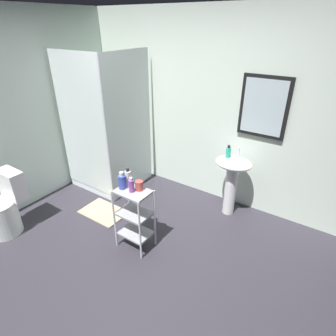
{
  "coord_description": "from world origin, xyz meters",
  "views": [
    {
      "loc": [
        1.65,
        -1.48,
        2.3
      ],
      "look_at": [
        0.15,
        0.75,
        0.88
      ],
      "focal_mm": 29.65,
      "sensor_mm": 36.0,
      "label": 1
    }
  ],
  "objects_px": {
    "hand_soap_bottle": "(228,152)",
    "shampoo_bottle_blue": "(122,181)",
    "pedestal_sink": "(232,175)",
    "rinse_cup": "(139,186)",
    "storage_cart": "(134,214)",
    "conditioner_bottle_purple": "(131,186)",
    "toilet": "(5,209)",
    "lotion_bottle_white": "(128,178)",
    "shower_stall": "(110,158)",
    "bath_mat": "(104,212)"
  },
  "relations": [
    {
      "from": "hand_soap_bottle",
      "to": "shampoo_bottle_blue",
      "type": "distance_m",
      "value": 1.36
    },
    {
      "from": "pedestal_sink",
      "to": "shampoo_bottle_blue",
      "type": "relative_size",
      "value": 4.23
    },
    {
      "from": "rinse_cup",
      "to": "storage_cart",
      "type": "bearing_deg",
      "value": -127.18
    },
    {
      "from": "conditioner_bottle_purple",
      "to": "toilet",
      "type": "bearing_deg",
      "value": -155.94
    },
    {
      "from": "lotion_bottle_white",
      "to": "shampoo_bottle_blue",
      "type": "bearing_deg",
      "value": -101.4
    },
    {
      "from": "hand_soap_bottle",
      "to": "rinse_cup",
      "type": "xyz_separation_m",
      "value": [
        -0.51,
        -1.11,
        -0.09
      ]
    },
    {
      "from": "pedestal_sink",
      "to": "hand_soap_bottle",
      "type": "height_order",
      "value": "hand_soap_bottle"
    },
    {
      "from": "pedestal_sink",
      "to": "rinse_cup",
      "type": "xyz_separation_m",
      "value": [
        -0.58,
        -1.13,
        0.21
      ]
    },
    {
      "from": "toilet",
      "to": "shower_stall",
      "type": "bearing_deg",
      "value": 79.53
    },
    {
      "from": "toilet",
      "to": "bath_mat",
      "type": "xyz_separation_m",
      "value": [
        0.7,
        0.89,
        -0.31
      ]
    },
    {
      "from": "shower_stall",
      "to": "rinse_cup",
      "type": "height_order",
      "value": "shower_stall"
    },
    {
      "from": "conditioner_bottle_purple",
      "to": "rinse_cup",
      "type": "bearing_deg",
      "value": 58.22
    },
    {
      "from": "pedestal_sink",
      "to": "conditioner_bottle_purple",
      "type": "height_order",
      "value": "conditioner_bottle_purple"
    },
    {
      "from": "pedestal_sink",
      "to": "toilet",
      "type": "relative_size",
      "value": 1.07
    },
    {
      "from": "hand_soap_bottle",
      "to": "bath_mat",
      "type": "bearing_deg",
      "value": -144.23
    },
    {
      "from": "toilet",
      "to": "conditioner_bottle_purple",
      "type": "xyz_separation_m",
      "value": [
        1.46,
        0.65,
        0.5
      ]
    },
    {
      "from": "conditioner_bottle_purple",
      "to": "rinse_cup",
      "type": "distance_m",
      "value": 0.09
    },
    {
      "from": "pedestal_sink",
      "to": "hand_soap_bottle",
      "type": "bearing_deg",
      "value": -167.39
    },
    {
      "from": "pedestal_sink",
      "to": "lotion_bottle_white",
      "type": "xyz_separation_m",
      "value": [
        -0.74,
        -1.12,
        0.25
      ]
    },
    {
      "from": "hand_soap_bottle",
      "to": "bath_mat",
      "type": "height_order",
      "value": "hand_soap_bottle"
    },
    {
      "from": "rinse_cup",
      "to": "shower_stall",
      "type": "bearing_deg",
      "value": 147.47
    },
    {
      "from": "pedestal_sink",
      "to": "shower_stall",
      "type": "bearing_deg",
      "value": -169.26
    },
    {
      "from": "lotion_bottle_white",
      "to": "shower_stall",
      "type": "bearing_deg",
      "value": 144.03
    },
    {
      "from": "conditioner_bottle_purple",
      "to": "shampoo_bottle_blue",
      "type": "relative_size",
      "value": 0.87
    },
    {
      "from": "shampoo_bottle_blue",
      "to": "shower_stall",
      "type": "bearing_deg",
      "value": 141.0
    },
    {
      "from": "toilet",
      "to": "lotion_bottle_white",
      "type": "bearing_deg",
      "value": 28.25
    },
    {
      "from": "toilet",
      "to": "shampoo_bottle_blue",
      "type": "relative_size",
      "value": 3.97
    },
    {
      "from": "pedestal_sink",
      "to": "hand_soap_bottle",
      "type": "distance_m",
      "value": 0.31
    },
    {
      "from": "pedestal_sink",
      "to": "conditioner_bottle_purple",
      "type": "xyz_separation_m",
      "value": [
        -0.63,
        -1.2,
        0.23
      ]
    },
    {
      "from": "conditioner_bottle_purple",
      "to": "rinse_cup",
      "type": "relative_size",
      "value": 1.61
    },
    {
      "from": "pedestal_sink",
      "to": "lotion_bottle_white",
      "type": "height_order",
      "value": "lotion_bottle_white"
    },
    {
      "from": "shower_stall",
      "to": "shampoo_bottle_blue",
      "type": "bearing_deg",
      "value": -39.0
    },
    {
      "from": "conditioner_bottle_purple",
      "to": "lotion_bottle_white",
      "type": "bearing_deg",
      "value": 145.64
    },
    {
      "from": "storage_cart",
      "to": "rinse_cup",
      "type": "relative_size",
      "value": 7.16
    },
    {
      "from": "shower_stall",
      "to": "rinse_cup",
      "type": "xyz_separation_m",
      "value": [
        1.23,
        -0.78,
        0.33
      ]
    },
    {
      "from": "shampoo_bottle_blue",
      "to": "rinse_cup",
      "type": "bearing_deg",
      "value": 23.82
    },
    {
      "from": "shower_stall",
      "to": "toilet",
      "type": "xyz_separation_m",
      "value": [
        -0.28,
        -1.51,
        -0.15
      ]
    },
    {
      "from": "storage_cart",
      "to": "conditioner_bottle_purple",
      "type": "distance_m",
      "value": 0.38
    },
    {
      "from": "shower_stall",
      "to": "rinse_cup",
      "type": "distance_m",
      "value": 1.49
    },
    {
      "from": "hand_soap_bottle",
      "to": "rinse_cup",
      "type": "bearing_deg",
      "value": -114.5
    },
    {
      "from": "rinse_cup",
      "to": "bath_mat",
      "type": "bearing_deg",
      "value": 168.45
    },
    {
      "from": "storage_cart",
      "to": "conditioner_bottle_purple",
      "type": "height_order",
      "value": "conditioner_bottle_purple"
    },
    {
      "from": "toilet",
      "to": "shampoo_bottle_blue",
      "type": "bearing_deg",
      "value": 25.9
    },
    {
      "from": "hand_soap_bottle",
      "to": "lotion_bottle_white",
      "type": "distance_m",
      "value": 1.29
    },
    {
      "from": "toilet",
      "to": "rinse_cup",
      "type": "distance_m",
      "value": 1.74
    },
    {
      "from": "storage_cart",
      "to": "shampoo_bottle_blue",
      "type": "xyz_separation_m",
      "value": [
        -0.13,
        -0.02,
        0.39
      ]
    },
    {
      "from": "storage_cart",
      "to": "rinse_cup",
      "type": "distance_m",
      "value": 0.36
    },
    {
      "from": "lotion_bottle_white",
      "to": "shampoo_bottle_blue",
      "type": "height_order",
      "value": "lotion_bottle_white"
    },
    {
      "from": "pedestal_sink",
      "to": "toilet",
      "type": "distance_m",
      "value": 2.81
    },
    {
      "from": "storage_cart",
      "to": "hand_soap_bottle",
      "type": "distance_m",
      "value": 1.36
    }
  ]
}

